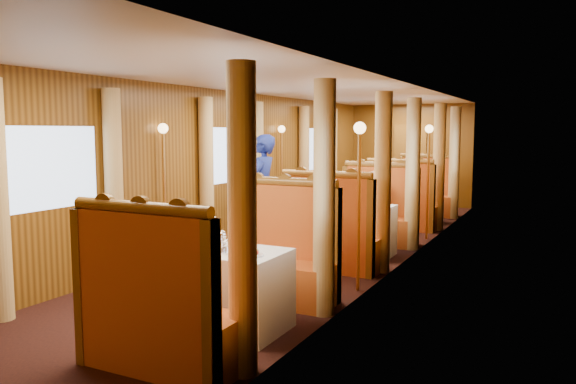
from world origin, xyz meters
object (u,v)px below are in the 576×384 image
Objects in this scene: table_mid at (356,230)px; table_far at (414,203)px; passenger at (373,200)px; tea_tray at (216,250)px; teapot_back at (222,241)px; banquette_near_fwd at (157,317)px; teapot_right at (219,246)px; rose_vase_mid at (357,193)px; table_near at (229,290)px; steward at (262,190)px; rose_vase_far at (416,176)px; banquette_near_aft at (279,262)px; banquette_far_fwd at (401,207)px; banquette_far_aft at (426,196)px; banquette_mid_aft at (377,218)px; banquette_mid_fwd at (330,239)px; teapot_left at (209,243)px; fruit_plate at (251,254)px.

table_mid and table_far have the same top height.
passenger reaches higher than table_far.
teapot_back is (-0.04, 0.16, 0.05)m from tea_tray.
banquette_near_fwd is 9.04× the size of teapot_back.
banquette_near_fwd reaches higher than teapot_right.
rose_vase_mid is at bearing 89.96° from banquette_near_fwd.
passenger is (-0.00, 4.30, 0.37)m from table_near.
rose_vase_far is at bearing 148.60° from steward.
rose_vase_mid is at bearing 89.92° from banquette_near_aft.
passenger is (-0.00, -1.68, 0.32)m from banquette_far_fwd.
banquette_far_aft is 3.72× the size of rose_vase_mid.
banquette_near_aft is 2.49m from table_mid.
banquette_mid_aft is 4.61m from teapot_right.
banquette_mid_fwd is 4.51m from table_far.
table_far is 0.78× the size of banquette_far_fwd.
rose_vase_mid is 0.47× the size of passenger.
banquette_mid_fwd is 2.03m from banquette_mid_aft.
teapot_left is at bearing -93.83° from banquette_mid_fwd.
table_mid is at bearing 90.00° from table_near.
table_far is 3.52m from rose_vase_mid.
banquette_far_aft is (0.00, 5.53, 0.00)m from banquette_mid_fwd.
steward reaches higher than banquette_mid_fwd.
teapot_right is at bearing -90.97° from banquette_mid_fwd.
banquette_near_fwd reaches higher than rose_vase_far.
teapot_back is at bearing -91.54° from banquette_mid_aft.
rose_vase_far reaches higher than table_far.
banquette_mid_fwd is at bearing -90.27° from rose_vase_far.
rose_vase_mid is (0.12, 3.44, 0.12)m from teapot_back.
tea_tray is at bearing -90.66° from table_far.
banquette_near_aft is at bearing 75.72° from teapot_right.
table_far is 7.08× the size of teapot_back.
steward is (-1.97, 3.73, 0.13)m from fruit_plate.
table_far is (0.00, 2.49, -0.05)m from banquette_mid_aft.
banquette_near_aft and banquette_far_fwd have the same top height.
teapot_right reaches higher than tea_tray.
banquette_mid_fwd is at bearing -90.00° from banquette_mid_aft.
banquette_far_aft is (0.00, 8.01, 0.05)m from table_near.
table_mid is at bearing -90.35° from rose_vase_far.
rose_vase_far is (0.02, 6.99, 0.55)m from table_near.
steward is (-1.67, 0.10, -0.03)m from rose_vase_mid.
table_mid is 0.55m from rose_vase_mid.
rose_vase_mid is 3.47m from rose_vase_far.
teapot_back is at bearing 155.16° from fruit_plate.
banquette_near_fwd is 1.28× the size of table_mid.
banquette_mid_aft reaches higher than table_near.
table_mid is at bearing 80.98° from steward.
table_mid is (0.00, 3.50, 0.00)m from table_near.
banquette_far_aft reaches higher than tea_tray.
banquette_far_aft is 3.73m from passenger.
table_far is 3.09× the size of tea_tray.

